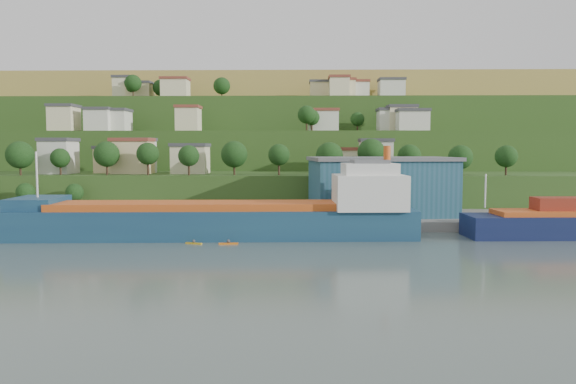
{
  "coord_description": "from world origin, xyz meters",
  "views": [
    {
      "loc": [
        16.6,
        -96.5,
        16.7
      ],
      "look_at": [
        14.36,
        15.0,
        8.02
      ],
      "focal_mm": 35.0,
      "sensor_mm": 36.0,
      "label": 1
    }
  ],
  "objects": [
    {
      "name": "ground",
      "position": [
        0.0,
        0.0,
        0.0
      ],
      "size": [
        500.0,
        500.0,
        0.0
      ],
      "primitive_type": "plane",
      "color": "#4C5C58",
      "rests_on": "ground"
    },
    {
      "name": "quay",
      "position": [
        20.0,
        28.0,
        0.0
      ],
      "size": [
        220.0,
        26.0,
        4.0
      ],
      "primitive_type": "cube",
      "color": "slate",
      "rests_on": "ground"
    },
    {
      "name": "hillside",
      "position": [
        -0.01,
        168.71,
        0.08
      ],
      "size": [
        360.0,
        211.21,
        96.0
      ],
      "color": "#284719",
      "rests_on": "ground"
    },
    {
      "name": "cargo_ship_near",
      "position": [
        3.09,
        7.72,
        3.09
      ],
      "size": [
        75.73,
        15.33,
        19.34
      ],
      "rotation": [
        0.0,
        0.0,
        0.05
      ],
      "color": "navy",
      "rests_on": "ground"
    },
    {
      "name": "warehouse",
      "position": [
        34.74,
        27.98,
        8.43
      ],
      "size": [
        33.0,
        22.48,
        12.8
      ],
      "rotation": [
        0.0,
        0.0,
        0.12
      ],
      "color": "#1E4B5B",
      "rests_on": "quay"
    },
    {
      "name": "dinghy",
      "position": [
        -45.27,
        19.88,
        1.56
      ],
      "size": [
        3.76,
        1.85,
        0.72
      ],
      "primitive_type": "cube",
      "rotation": [
        0.0,
        0.0,
        -0.14
      ],
      "color": "silver",
      "rests_on": "pebble_beach"
    },
    {
      "name": "kayak_orange",
      "position": [
        4.24,
        0.21,
        0.25
      ],
      "size": [
        3.46,
        0.98,
        0.85
      ],
      "rotation": [
        0.0,
        0.0,
        0.11
      ],
      "color": "orange",
      "rests_on": "ground"
    },
    {
      "name": "kayak_yellow",
      "position": [
        -1.87,
        0.35,
        0.23
      ],
      "size": [
        3.08,
        1.47,
        0.77
      ],
      "rotation": [
        0.0,
        0.0,
        -0.32
      ],
      "color": "gold",
      "rests_on": "ground"
    }
  ]
}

